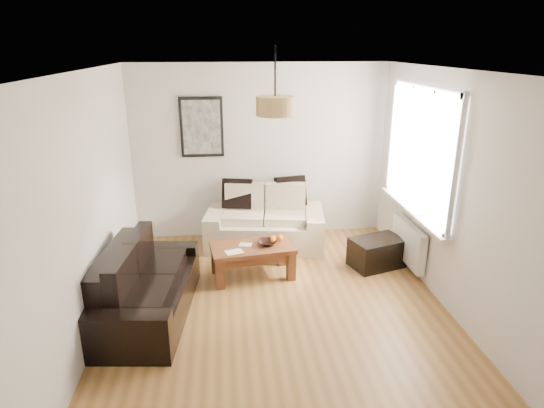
{
  "coord_description": "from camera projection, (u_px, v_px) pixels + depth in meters",
  "views": [
    {
      "loc": [
        -0.55,
        -4.49,
        2.83
      ],
      "look_at": [
        0.0,
        0.6,
        1.05
      ],
      "focal_mm": 30.34,
      "sensor_mm": 36.0,
      "label": 1
    }
  ],
  "objects": [
    {
      "name": "floor",
      "position": [
        278.0,
        309.0,
        5.2
      ],
      "size": [
        4.5,
        4.5,
        0.0
      ],
      "primitive_type": "plane",
      "color": "brown",
      "rests_on": "ground"
    },
    {
      "name": "ceiling",
      "position": [
        279.0,
        70.0,
        4.35
      ],
      "size": [
        3.8,
        4.5,
        0.0
      ],
      "primitive_type": null,
      "color": "white",
      "rests_on": "floor"
    },
    {
      "name": "wall_back",
      "position": [
        260.0,
        152.0,
        6.89
      ],
      "size": [
        3.8,
        0.04,
        2.6
      ],
      "primitive_type": null,
      "color": "silver",
      "rests_on": "floor"
    },
    {
      "name": "wall_front",
      "position": [
        324.0,
        324.0,
        2.66
      ],
      "size": [
        3.8,
        0.04,
        2.6
      ],
      "primitive_type": null,
      "color": "silver",
      "rests_on": "floor"
    },
    {
      "name": "wall_left",
      "position": [
        89.0,
        207.0,
        4.58
      ],
      "size": [
        0.04,
        4.5,
        2.6
      ],
      "primitive_type": null,
      "color": "silver",
      "rests_on": "floor"
    },
    {
      "name": "wall_right",
      "position": [
        452.0,
        194.0,
        4.97
      ],
      "size": [
        0.04,
        4.5,
        2.6
      ],
      "primitive_type": null,
      "color": "silver",
      "rests_on": "floor"
    },
    {
      "name": "window_bay",
      "position": [
        421.0,
        151.0,
        5.62
      ],
      "size": [
        0.14,
        1.9,
        1.6
      ],
      "primitive_type": null,
      "color": "white",
      "rests_on": "wall_right"
    },
    {
      "name": "radiator",
      "position": [
        408.0,
        242.0,
        6.01
      ],
      "size": [
        0.1,
        0.9,
        0.52
      ],
      "primitive_type": "cube",
      "color": "white",
      "rests_on": "wall_right"
    },
    {
      "name": "poster",
      "position": [
        202.0,
        127.0,
        6.64
      ],
      "size": [
        0.62,
        0.04,
        0.87
      ],
      "primitive_type": null,
      "color": "black",
      "rests_on": "wall_back"
    },
    {
      "name": "pendant_shade",
      "position": [
        275.0,
        106.0,
        4.75
      ],
      "size": [
        0.4,
        0.4,
        0.2
      ],
      "primitive_type": "cylinder",
      "color": "tan",
      "rests_on": "ceiling"
    },
    {
      "name": "loveseat_cream",
      "position": [
        265.0,
        218.0,
        6.74
      ],
      "size": [
        1.8,
        1.15,
        0.84
      ],
      "primitive_type": null,
      "rotation": [
        0.0,
        0.0,
        -0.14
      ],
      "color": "beige",
      "rests_on": "floor"
    },
    {
      "name": "sofa_leather",
      "position": [
        146.0,
        283.0,
        4.97
      ],
      "size": [
        1.05,
        1.85,
        0.76
      ],
      "primitive_type": null,
      "rotation": [
        0.0,
        0.0,
        1.46
      ],
      "color": "black",
      "rests_on": "floor"
    },
    {
      "name": "coffee_table",
      "position": [
        252.0,
        261.0,
        5.88
      ],
      "size": [
        1.11,
        0.71,
        0.42
      ],
      "primitive_type": null,
      "rotation": [
        0.0,
        0.0,
        0.14
      ],
      "color": "brown",
      "rests_on": "floor"
    },
    {
      "name": "ottoman",
      "position": [
        377.0,
        253.0,
        6.15
      ],
      "size": [
        0.79,
        0.63,
        0.39
      ],
      "primitive_type": "cube",
      "rotation": [
        0.0,
        0.0,
        0.32
      ],
      "color": "black",
      "rests_on": "floor"
    },
    {
      "name": "cushion_left",
      "position": [
        237.0,
        193.0,
        6.78
      ],
      "size": [
        0.46,
        0.22,
        0.44
      ],
      "primitive_type": "cube",
      "rotation": [
        0.0,
        0.0,
        -0.21
      ],
      "color": "black",
      "rests_on": "loveseat_cream"
    },
    {
      "name": "cushion_right",
      "position": [
        290.0,
        191.0,
        6.86
      ],
      "size": [
        0.47,
        0.23,
        0.45
      ],
      "primitive_type": "cube",
      "rotation": [
        0.0,
        0.0,
        0.21
      ],
      "color": "black",
      "rests_on": "loveseat_cream"
    },
    {
      "name": "fruit_bowl",
      "position": [
        267.0,
        242.0,
        5.83
      ],
      "size": [
        0.24,
        0.24,
        0.06
      ],
      "primitive_type": "imported",
      "rotation": [
        0.0,
        0.0,
        0.01
      ],
      "color": "black",
      "rests_on": "coffee_table"
    },
    {
      "name": "orange_a",
      "position": [
        273.0,
        240.0,
        5.87
      ],
      "size": [
        0.09,
        0.09,
        0.07
      ],
      "primitive_type": "sphere",
      "rotation": [
        0.0,
        0.0,
        -0.19
      ],
      "color": "orange",
      "rests_on": "fruit_bowl"
    },
    {
      "name": "orange_b",
      "position": [
        280.0,
        238.0,
        5.94
      ],
      "size": [
        0.1,
        0.1,
        0.08
      ],
      "primitive_type": "sphere",
      "rotation": [
        0.0,
        0.0,
        -0.29
      ],
      "color": "orange",
      "rests_on": "fruit_bowl"
    },
    {
      "name": "orange_c",
      "position": [
        272.0,
        238.0,
        5.93
      ],
      "size": [
        0.09,
        0.09,
        0.07
      ],
      "primitive_type": "sphere",
      "rotation": [
        0.0,
        0.0,
        -0.27
      ],
      "color": "orange",
      "rests_on": "fruit_bowl"
    },
    {
      "name": "papers",
      "position": [
        234.0,
        252.0,
        5.63
      ],
      "size": [
        0.25,
        0.21,
        0.01
      ],
      "primitive_type": "cube",
      "rotation": [
        0.0,
        0.0,
        0.31
      ],
      "color": "white",
      "rests_on": "coffee_table"
    }
  ]
}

